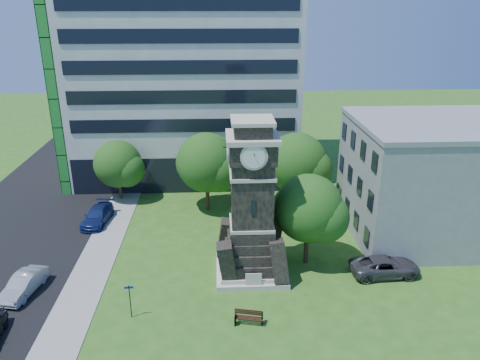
{
  "coord_description": "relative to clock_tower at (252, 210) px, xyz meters",
  "views": [
    {
      "loc": [
        0.62,
        -29.55,
        19.84
      ],
      "look_at": [
        2.31,
        5.79,
        6.24
      ],
      "focal_mm": 35.0,
      "sensor_mm": 36.0,
      "label": 1
    }
  ],
  "objects": [
    {
      "name": "car_street_north",
      "position": [
        -14.01,
        9.33,
        -4.55
      ],
      "size": [
        2.57,
        5.25,
        1.47
      ],
      "primitive_type": "imported",
      "rotation": [
        0.0,
        0.0,
        -0.1
      ],
      "color": "navy",
      "rests_on": "ground"
    },
    {
      "name": "office_tall",
      "position": [
        -6.2,
        23.84,
        8.94
      ],
      "size": [
        26.2,
        15.11,
        28.6
      ],
      "color": "white",
      "rests_on": "ground"
    },
    {
      "name": "clock_tower",
      "position": [
        0.0,
        0.0,
        0.0
      ],
      "size": [
        5.4,
        5.4,
        12.22
      ],
      "color": "beige",
      "rests_on": "ground"
    },
    {
      "name": "sidewalk",
      "position": [
        -12.5,
        3.0,
        -5.25
      ],
      "size": [
        3.0,
        70.0,
        0.06
      ],
      "primitive_type": "cube",
      "color": "gray",
      "rests_on": "ground"
    },
    {
      "name": "car_street_mid",
      "position": [
        -16.59,
        -2.11,
        -4.56
      ],
      "size": [
        2.36,
        4.62,
        1.45
      ],
      "primitive_type": "imported",
      "rotation": [
        0.0,
        0.0,
        -0.19
      ],
      "color": "#9B9DA2",
      "rests_on": "ground"
    },
    {
      "name": "park_bench",
      "position": [
        -0.59,
        -6.29,
        -4.77
      ],
      "size": [
        1.87,
        0.5,
        0.97
      ],
      "rotation": [
        0.0,
        0.0,
        -0.21
      ],
      "color": "black",
      "rests_on": "ground"
    },
    {
      "name": "street_sign",
      "position": [
        -8.4,
        -5.25,
        -3.74
      ],
      "size": [
        0.59,
        0.06,
        2.46
      ],
      "rotation": [
        0.0,
        0.0,
        0.08
      ],
      "color": "black",
      "rests_on": "ground"
    },
    {
      "name": "tree_east",
      "position": [
        4.58,
        1.17,
        -0.66
      ],
      "size": [
        5.91,
        5.37,
        7.5
      ],
      "rotation": [
        0.0,
        0.0,
        -0.36
      ],
      "color": "#332114",
      "rests_on": "ground"
    },
    {
      "name": "car_east_lot",
      "position": [
        10.27,
        -0.95,
        -4.54
      ],
      "size": [
        5.47,
        2.77,
        1.48
      ],
      "primitive_type": "imported",
      "rotation": [
        0.0,
        0.0,
        1.63
      ],
      "color": "#424247",
      "rests_on": "ground"
    },
    {
      "name": "ground",
      "position": [
        -3.0,
        -2.0,
        -5.28
      ],
      "size": [
        160.0,
        160.0,
        0.0
      ],
      "primitive_type": "plane",
      "color": "#2D5C1A",
      "rests_on": "ground"
    },
    {
      "name": "tree_nw",
      "position": [
        -12.84,
        15.03,
        -1.49
      ],
      "size": [
        5.45,
        4.95,
        6.42
      ],
      "rotation": [
        0.0,
        0.0,
        -0.32
      ],
      "color": "#332114",
      "rests_on": "ground"
    },
    {
      "name": "office_low",
      "position": [
        16.97,
        6.0,
        -0.07
      ],
      "size": [
        15.2,
        12.2,
        10.4
      ],
      "color": "gray",
      "rests_on": "ground"
    },
    {
      "name": "tree_ne",
      "position": [
        5.3,
        11.35,
        -0.43
      ],
      "size": [
        6.51,
        5.92,
        8.01
      ],
      "rotation": [
        0.0,
        0.0,
        -0.31
      ],
      "color": "#332114",
      "rests_on": "ground"
    },
    {
      "name": "tree_nc",
      "position": [
        -3.49,
        11.88,
        -0.44
      ],
      "size": [
        6.49,
        5.9,
        7.99
      ],
      "rotation": [
        0.0,
        0.0,
        -0.27
      ],
      "color": "#332114",
      "rests_on": "ground"
    }
  ]
}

